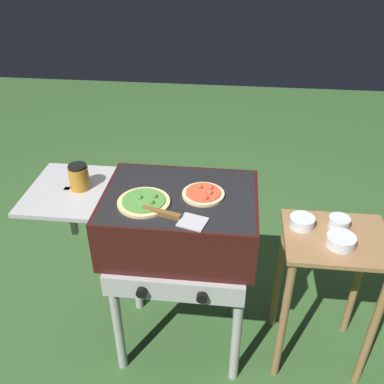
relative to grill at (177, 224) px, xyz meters
name	(u,v)px	position (x,y,z in m)	size (l,w,h in m)	color
ground_plane	(183,338)	(0.01, 0.00, -0.76)	(8.00, 8.00, 0.00)	#38602D
grill	(177,224)	(0.00, 0.00, 0.00)	(0.96, 0.53, 0.90)	#38110F
pizza_veggie	(144,202)	(-0.12, -0.07, 0.15)	(0.21, 0.21, 0.03)	#E0C17F
pizza_pepperoni	(204,194)	(0.11, 0.01, 0.15)	(0.17, 0.17, 0.03)	beige
sauce_jar	(79,177)	(-0.41, 0.01, 0.20)	(0.08, 0.08, 0.11)	#B77A1E
spatula	(174,217)	(0.01, -0.15, 0.15)	(0.27, 0.13, 0.02)	#B7BABF
prep_table	(329,274)	(0.67, 0.00, -0.23)	(0.44, 0.36, 0.74)	olive
topping_bowl_near	(339,222)	(0.69, 0.08, 0.01)	(0.09, 0.09, 0.04)	silver
topping_bowl_far	(302,222)	(0.53, 0.06, 0.01)	(0.11, 0.11, 0.04)	silver
topping_bowl_middle	(341,241)	(0.67, -0.05, 0.01)	(0.12, 0.12, 0.04)	silver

